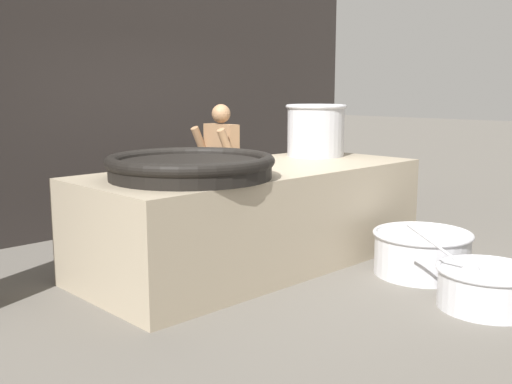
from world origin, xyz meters
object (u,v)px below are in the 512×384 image
at_px(giant_wok_near, 191,166).
at_px(prep_bowl_vegetables, 487,286).
at_px(stock_pot, 316,129).
at_px(cook, 221,166).
at_px(prep_bowl_meat, 422,251).

xyz_separation_m(giant_wok_near, prep_bowl_vegetables, (1.36, -2.14, -0.91)).
relative_size(stock_pot, cook, 0.45).
height_order(cook, prep_bowl_meat, cook).
xyz_separation_m(stock_pot, cook, (-0.79, 0.80, -0.44)).
height_order(stock_pot, cook, cook).
height_order(giant_wok_near, prep_bowl_vegetables, giant_wok_near).
xyz_separation_m(stock_pot, prep_bowl_meat, (-0.38, -1.68, -1.08)).
bearing_deg(prep_bowl_vegetables, prep_bowl_meat, 63.09).
bearing_deg(cook, prep_bowl_meat, 99.83).
bearing_deg(giant_wok_near, stock_pot, 10.27).
height_order(giant_wok_near, cook, cook).
relative_size(giant_wok_near, prep_bowl_meat, 1.58).
height_order(stock_pot, prep_bowl_vegetables, stock_pot).
bearing_deg(prep_bowl_meat, cook, 99.39).
relative_size(giant_wok_near, cook, 0.94).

